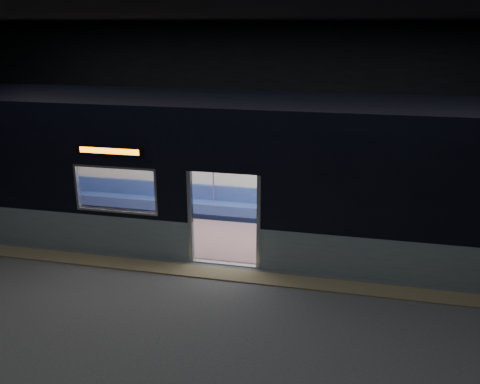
% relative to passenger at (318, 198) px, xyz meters
% --- Properties ---
extents(station_floor, '(24.00, 14.00, 0.01)m').
position_rel_passenger_xyz_m(station_floor, '(-1.77, -3.55, -0.81)').
color(station_floor, '#47494C').
rests_on(station_floor, ground).
extents(station_envelope, '(24.00, 14.00, 5.00)m').
position_rel_passenger_xyz_m(station_envelope, '(-1.77, -3.55, 2.86)').
color(station_envelope, black).
rests_on(station_envelope, station_floor).
extents(tactile_strip, '(22.80, 0.50, 0.03)m').
position_rel_passenger_xyz_m(tactile_strip, '(-1.77, -3.00, -0.79)').
color(tactile_strip, '#8C7F59').
rests_on(tactile_strip, station_floor).
extents(metro_car, '(18.00, 3.04, 3.35)m').
position_rel_passenger_xyz_m(metro_car, '(-1.77, -1.00, 1.04)').
color(metro_car, '#8CA0A7').
rests_on(metro_car, station_floor).
extents(passenger, '(0.44, 0.72, 1.39)m').
position_rel_passenger_xyz_m(passenger, '(0.00, 0.00, 0.00)').
color(passenger, black).
rests_on(passenger, metro_car).
extents(handbag, '(0.37, 0.35, 0.15)m').
position_rel_passenger_xyz_m(handbag, '(-0.00, -0.23, -0.12)').
color(handbag, black).
rests_on(handbag, passenger).
extents(transit_map, '(1.12, 0.03, 0.72)m').
position_rel_passenger_xyz_m(transit_map, '(2.82, 0.31, 0.71)').
color(transit_map, white).
rests_on(transit_map, metro_car).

